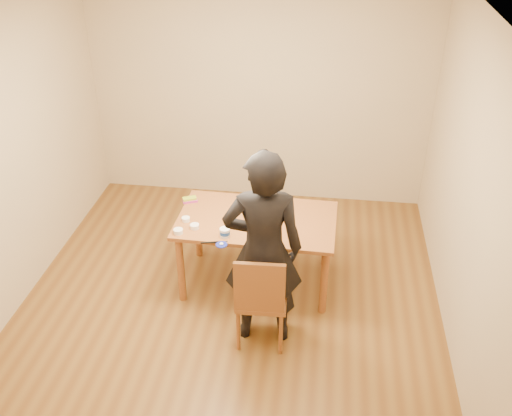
# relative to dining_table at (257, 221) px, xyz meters

# --- Properties ---
(room_shell) EXTENTS (4.00, 4.50, 2.70)m
(room_shell) POSITION_rel_dining_table_xyz_m (-0.21, -0.12, 0.62)
(room_shell) COLOR brown
(room_shell) RESTS_ON ground
(dining_table) EXTENTS (1.52, 0.93, 0.04)m
(dining_table) POSITION_rel_dining_table_xyz_m (0.00, 0.00, 0.00)
(dining_table) COLOR brown
(dining_table) RESTS_ON floor
(dining_chair) EXTENTS (0.44, 0.44, 0.04)m
(dining_chair) POSITION_rel_dining_table_xyz_m (0.15, -0.78, -0.28)
(dining_chair) COLOR brown
(dining_chair) RESTS_ON floor
(cake_plate) EXTENTS (0.27, 0.27, 0.02)m
(cake_plate) POSITION_rel_dining_table_xyz_m (0.08, 0.02, 0.03)
(cake_plate) COLOR #B9150C
(cake_plate) RESTS_ON dining_table
(cake) EXTENTS (0.24, 0.24, 0.08)m
(cake) POSITION_rel_dining_table_xyz_m (0.08, 0.02, 0.08)
(cake) COLOR white
(cake) RESTS_ON cake_plate
(frosting_dome) EXTENTS (0.23, 0.23, 0.03)m
(frosting_dome) POSITION_rel_dining_table_xyz_m (0.08, 0.02, 0.13)
(frosting_dome) COLOR white
(frosting_dome) RESTS_ON cake
(frosting_tub) EXTENTS (0.09, 0.09, 0.08)m
(frosting_tub) POSITION_rel_dining_table_xyz_m (-0.25, -0.33, 0.06)
(frosting_tub) COLOR white
(frosting_tub) RESTS_ON dining_table
(frosting_lid) EXTENTS (0.10, 0.10, 0.01)m
(frosting_lid) POSITION_rel_dining_table_xyz_m (-0.25, -0.47, 0.02)
(frosting_lid) COLOR #172195
(frosting_lid) RESTS_ON dining_table
(frosting_dollop) EXTENTS (0.04, 0.04, 0.02)m
(frosting_dollop) POSITION_rel_dining_table_xyz_m (-0.25, -0.47, 0.04)
(frosting_dollop) COLOR white
(frosting_dollop) RESTS_ON frosting_lid
(ramekin_green) EXTENTS (0.09, 0.09, 0.04)m
(ramekin_green) POSITION_rel_dining_table_xyz_m (-0.68, -0.34, 0.04)
(ramekin_green) COLOR white
(ramekin_green) RESTS_ON dining_table
(ramekin_yellow) EXTENTS (0.08, 0.08, 0.04)m
(ramekin_yellow) POSITION_rel_dining_table_xyz_m (-0.66, -0.12, 0.04)
(ramekin_yellow) COLOR white
(ramekin_yellow) RESTS_ON dining_table
(ramekin_multi) EXTENTS (0.08, 0.08, 0.04)m
(ramekin_multi) POSITION_rel_dining_table_xyz_m (-0.55, -0.24, 0.04)
(ramekin_multi) COLOR white
(ramekin_multi) RESTS_ON dining_table
(candy_box_pink) EXTENTS (0.16, 0.12, 0.02)m
(candy_box_pink) POSITION_rel_dining_table_xyz_m (-0.70, 0.23, 0.03)
(candy_box_pink) COLOR #E8367F
(candy_box_pink) RESTS_ON dining_table
(candy_box_green) EXTENTS (0.15, 0.12, 0.02)m
(candy_box_green) POSITION_rel_dining_table_xyz_m (-0.71, 0.24, 0.05)
(candy_box_green) COLOR #399D1D
(candy_box_green) RESTS_ON candy_box_pink
(spatula) EXTENTS (0.17, 0.05, 0.01)m
(spatula) POSITION_rel_dining_table_xyz_m (-0.36, -0.45, 0.02)
(spatula) COLOR black
(spatula) RESTS_ON dining_table
(person) EXTENTS (0.71, 0.51, 1.83)m
(person) POSITION_rel_dining_table_xyz_m (0.15, -0.73, 0.18)
(person) COLOR black
(person) RESTS_ON floor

